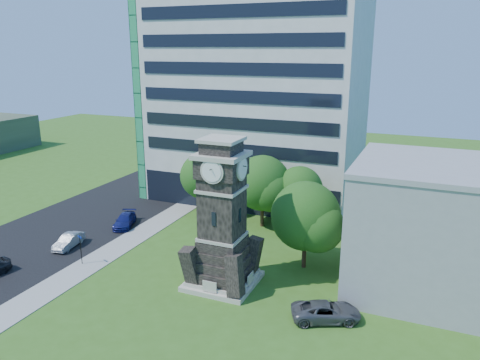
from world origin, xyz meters
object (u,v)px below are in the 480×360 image
at_px(car_east_lot, 326,311).
at_px(park_bench, 197,277).
at_px(clock_tower, 222,224).
at_px(street_sign, 81,246).
at_px(car_street_mid, 69,241).
at_px(car_street_north, 125,221).

xyz_separation_m(car_east_lot, park_bench, (-11.19, 1.49, -0.23)).
relative_size(clock_tower, street_sign, 4.34).
distance_m(park_bench, street_sign, 11.24).
xyz_separation_m(car_street_mid, car_street_north, (1.64, 6.79, 0.01)).
bearing_deg(clock_tower, car_street_north, 153.80).
xyz_separation_m(clock_tower, car_east_lot, (9.09, -2.07, -4.60)).
xyz_separation_m(car_street_mid, street_sign, (3.78, -2.50, 1.13)).
height_order(clock_tower, car_street_north, clock_tower).
relative_size(car_east_lot, street_sign, 1.75).
xyz_separation_m(park_bench, street_sign, (-11.10, -1.16, 1.31)).
bearing_deg(car_street_north, park_bench, -52.89).
xyz_separation_m(car_street_mid, park_bench, (14.88, -1.34, -0.18)).
distance_m(car_street_north, park_bench, 15.54).
bearing_deg(park_bench, street_sign, -159.78).
bearing_deg(car_street_mid, clock_tower, -11.27).
bearing_deg(park_bench, clock_tower, 29.47).
distance_m(clock_tower, car_east_lot, 10.39).
bearing_deg(car_east_lot, street_sign, 64.65).
relative_size(car_street_north, park_bench, 2.69).
xyz_separation_m(car_street_north, park_bench, (13.24, -8.13, -0.19)).
bearing_deg(clock_tower, street_sign, -172.51).
bearing_deg(car_street_mid, car_street_north, 67.72).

